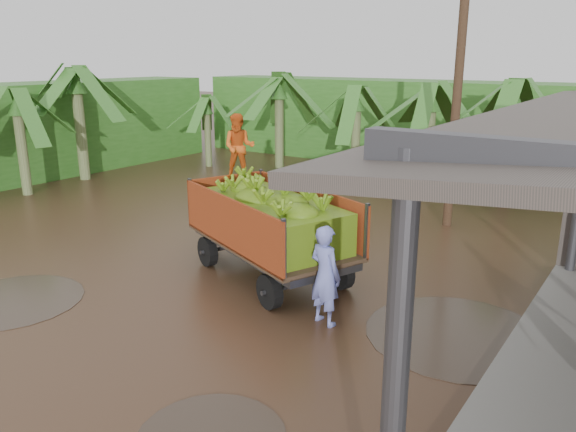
% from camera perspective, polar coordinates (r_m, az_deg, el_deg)
% --- Properties ---
extents(ground, '(100.00, 100.00, 0.00)m').
position_cam_1_polar(ground, '(10.97, -7.50, -8.96)').
color(ground, black).
rests_on(ground, ground).
extents(hedge_north, '(22.00, 3.00, 3.60)m').
position_cam_1_polar(hedge_north, '(25.06, 14.19, 9.06)').
color(hedge_north, '#2D661E').
rests_on(hedge_north, ground).
extents(hedge_west, '(3.00, 18.00, 3.60)m').
position_cam_1_polar(hedge_west, '(23.82, -26.76, 7.52)').
color(hedge_west, '#2D661E').
rests_on(hedge_west, ground).
extents(banana_trailer, '(5.63, 3.34, 3.37)m').
position_cam_1_polar(banana_trailer, '(11.85, -1.89, -0.51)').
color(banana_trailer, '#C3451B').
rests_on(banana_trailer, ground).
extents(man_blue, '(0.75, 0.58, 1.82)m').
position_cam_1_polar(man_blue, '(9.87, 3.80, -6.03)').
color(man_blue, '#747ED3').
rests_on(man_blue, ground).
extents(utility_pole, '(1.20, 0.24, 7.94)m').
position_cam_1_polar(utility_pole, '(15.81, 16.93, 13.21)').
color(utility_pole, '#47301E').
rests_on(utility_pole, ground).
extents(banana_plants, '(20.98, 20.24, 4.44)m').
position_cam_1_polar(banana_plants, '(19.61, -6.15, 7.93)').
color(banana_plants, '#2D661E').
rests_on(banana_plants, ground).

